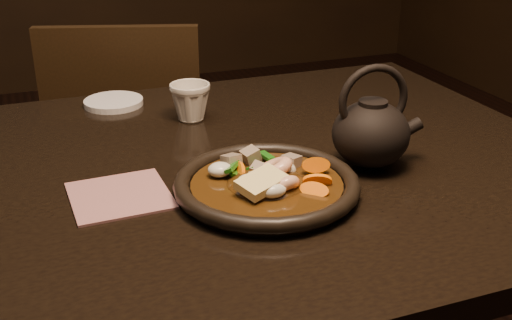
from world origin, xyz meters
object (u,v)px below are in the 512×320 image
object	(u,v)px
chair	(134,159)
plate	(267,186)
tea_cup	(190,101)
teapot	(371,130)
table	(107,226)

from	to	relation	value
chair	plate	size ratio (longest dim) A/B	3.09
tea_cup	teapot	bearing A→B (deg)	-55.90
table	chair	world-z (taller)	chair
chair	plate	bearing A→B (deg)	111.91
teapot	plate	bearing A→B (deg)	-164.65
chair	teapot	bearing A→B (deg)	125.42
tea_cup	teapot	xyz separation A→B (m)	(0.21, -0.32, 0.02)
plate	chair	bearing A→B (deg)	94.21
chair	teapot	xyz separation A→B (m)	(0.26, -0.80, 0.34)
table	chair	xyz separation A→B (m)	(0.16, 0.71, -0.20)
table	tea_cup	world-z (taller)	tea_cup
plate	tea_cup	distance (m)	0.35
teapot	chair	bearing A→B (deg)	113.39
plate	tea_cup	xyz separation A→B (m)	(-0.02, 0.35, 0.03)
table	chair	distance (m)	0.75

